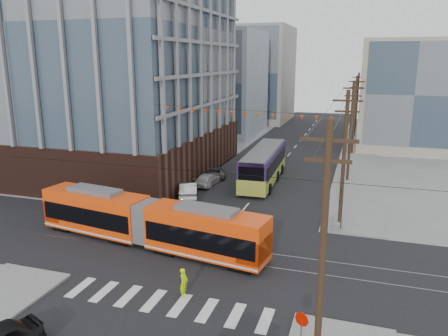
# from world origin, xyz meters

# --- Properties ---
(ground) EXTENTS (160.00, 160.00, 0.00)m
(ground) POSITION_xyz_m (0.00, 0.00, 0.00)
(ground) COLOR slate
(office_building) EXTENTS (30.00, 25.00, 28.60)m
(office_building) POSITION_xyz_m (-22.00, 23.00, 14.30)
(office_building) COLOR #381E16
(office_building) RESTS_ON ground
(bg_bldg_nw_near) EXTENTS (18.00, 16.00, 18.00)m
(bg_bldg_nw_near) POSITION_xyz_m (-17.00, 52.00, 9.00)
(bg_bldg_nw_near) COLOR #8C99A5
(bg_bldg_nw_near) RESTS_ON ground
(bg_bldg_ne_near) EXTENTS (14.00, 14.00, 16.00)m
(bg_bldg_ne_near) POSITION_xyz_m (16.00, 48.00, 8.00)
(bg_bldg_ne_near) COLOR gray
(bg_bldg_ne_near) RESTS_ON ground
(bg_bldg_nw_far) EXTENTS (16.00, 18.00, 20.00)m
(bg_bldg_nw_far) POSITION_xyz_m (-14.00, 72.00, 10.00)
(bg_bldg_nw_far) COLOR gray
(bg_bldg_nw_far) RESTS_ON ground
(bg_bldg_ne_far) EXTENTS (16.00, 16.00, 14.00)m
(bg_bldg_ne_far) POSITION_xyz_m (18.00, 68.00, 7.00)
(bg_bldg_ne_far) COLOR #8C99A5
(bg_bldg_ne_far) RESTS_ON ground
(utility_pole_near) EXTENTS (0.30, 0.30, 11.00)m
(utility_pole_near) POSITION_xyz_m (8.50, -6.00, 5.50)
(utility_pole_near) COLOR black
(utility_pole_near) RESTS_ON ground
(utility_pole_far) EXTENTS (0.30, 0.30, 11.00)m
(utility_pole_far) POSITION_xyz_m (8.50, 56.00, 5.50)
(utility_pole_far) COLOR black
(utility_pole_far) RESTS_ON ground
(streetcar) EXTENTS (18.42, 5.31, 3.52)m
(streetcar) POSITION_xyz_m (-4.61, 3.82, 1.76)
(streetcar) COLOR #F6430A
(streetcar) RESTS_ON ground
(city_bus) EXTENTS (3.39, 13.51, 3.80)m
(city_bus) POSITION_xyz_m (-0.34, 23.00, 1.90)
(city_bus) COLOR #2F1C4A
(city_bus) RESTS_ON ground
(parked_car_silver) EXTENTS (3.21, 5.04, 1.57)m
(parked_car_silver) POSITION_xyz_m (-6.09, 15.18, 0.78)
(parked_car_silver) COLOR beige
(parked_car_silver) RESTS_ON ground
(parked_car_white) EXTENTS (1.83, 4.42, 1.28)m
(parked_car_white) POSITION_xyz_m (-5.78, 19.79, 0.64)
(parked_car_white) COLOR #B7ACAE
(parked_car_white) RESTS_ON ground
(parked_car_grey) EXTENTS (3.37, 4.64, 1.17)m
(parked_car_grey) POSITION_xyz_m (-6.01, 23.21, 0.59)
(parked_car_grey) COLOR #484A4E
(parked_car_grey) RESTS_ON ground
(pedestrian) EXTENTS (0.45, 0.65, 1.73)m
(pedestrian) POSITION_xyz_m (0.66, -2.06, 0.87)
(pedestrian) COLOR #BBFF02
(pedestrian) RESTS_ON ground
(jersey_barrier) EXTENTS (0.82, 3.57, 0.71)m
(jersey_barrier) POSITION_xyz_m (8.30, 11.86, 0.36)
(jersey_barrier) COLOR slate
(jersey_barrier) RESTS_ON ground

